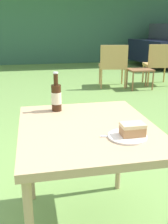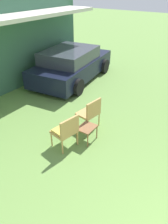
{
  "view_description": "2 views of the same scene",
  "coord_description": "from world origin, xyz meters",
  "px_view_note": "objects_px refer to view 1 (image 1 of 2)",
  "views": [
    {
      "loc": [
        -0.29,
        -1.34,
        1.27
      ],
      "look_at": [
        0.0,
        0.1,
        0.78
      ],
      "focal_mm": 42.0,
      "sensor_mm": 36.0,
      "label": 1
    },
    {
      "loc": [
        -1.86,
        1.15,
        3.54
      ],
      "look_at": [
        1.76,
        3.65,
        0.9
      ],
      "focal_mm": 35.0,
      "sensor_mm": 36.0,
      "label": 2
    }
  ],
  "objects_px": {
    "patio_table": "(87,138)",
    "cola_bottle_near": "(56,97)",
    "wicker_chair_plain": "(159,62)",
    "garden_side_table": "(140,72)",
    "wicker_chair_cushioned": "(113,63)",
    "cake_on_plate": "(130,132)"
  },
  "relations": [
    {
      "from": "wicker_chair_cushioned",
      "to": "wicker_chair_plain",
      "type": "distance_m",
      "value": 1.03
    },
    {
      "from": "wicker_chair_cushioned",
      "to": "cake_on_plate",
      "type": "xyz_separation_m",
      "value": [
        -1.2,
        -4.11,
        0.26
      ]
    },
    {
      "from": "patio_table",
      "to": "cola_bottle_near",
      "type": "relative_size",
      "value": 3.46
    },
    {
      "from": "wicker_chair_cushioned",
      "to": "patio_table",
      "type": "xyz_separation_m",
      "value": [
        -1.38,
        -3.92,
        0.16
      ]
    },
    {
      "from": "cake_on_plate",
      "to": "cola_bottle_near",
      "type": "xyz_separation_m",
      "value": [
        -0.32,
        0.5,
        0.07
      ]
    },
    {
      "from": "cola_bottle_near",
      "to": "wicker_chair_plain",
      "type": "bearing_deg",
      "value": 54.56
    },
    {
      "from": "wicker_chair_cushioned",
      "to": "cola_bottle_near",
      "type": "relative_size",
      "value": 3.42
    },
    {
      "from": "wicker_chair_plain",
      "to": "cola_bottle_near",
      "type": "distance_m",
      "value": 4.41
    },
    {
      "from": "garden_side_table",
      "to": "cola_bottle_near",
      "type": "distance_m",
      "value": 3.93
    },
    {
      "from": "cola_bottle_near",
      "to": "garden_side_table",
      "type": "bearing_deg",
      "value": 58.74
    },
    {
      "from": "garden_side_table",
      "to": "cake_on_plate",
      "type": "relative_size",
      "value": 2.38
    },
    {
      "from": "wicker_chair_plain",
      "to": "garden_side_table",
      "type": "bearing_deg",
      "value": 33.46
    },
    {
      "from": "wicker_chair_plain",
      "to": "cake_on_plate",
      "type": "distance_m",
      "value": 4.66
    },
    {
      "from": "patio_table",
      "to": "wicker_chair_cushioned",
      "type": "bearing_deg",
      "value": 70.57
    },
    {
      "from": "cake_on_plate",
      "to": "wicker_chair_cushioned",
      "type": "bearing_deg",
      "value": 73.7
    },
    {
      "from": "garden_side_table",
      "to": "patio_table",
      "type": "height_order",
      "value": "patio_table"
    },
    {
      "from": "cake_on_plate",
      "to": "cola_bottle_near",
      "type": "relative_size",
      "value": 0.78
    },
    {
      "from": "wicker_chair_cushioned",
      "to": "patio_table",
      "type": "distance_m",
      "value": 4.16
    },
    {
      "from": "patio_table",
      "to": "cake_on_plate",
      "type": "bearing_deg",
      "value": -46.65
    },
    {
      "from": "cake_on_plate",
      "to": "garden_side_table",
      "type": "bearing_deg",
      "value": 66.09
    },
    {
      "from": "wicker_chair_cushioned",
      "to": "garden_side_table",
      "type": "relative_size",
      "value": 1.84
    },
    {
      "from": "cake_on_plate",
      "to": "wicker_chair_plain",
      "type": "bearing_deg",
      "value": 61.4
    }
  ]
}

